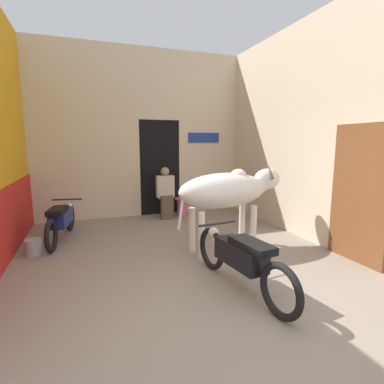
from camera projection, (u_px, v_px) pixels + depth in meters
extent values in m
plane|color=gray|center=(236.00, 325.00, 3.01)|extent=(30.00, 30.00, 0.00)
cube|color=red|center=(3.00, 229.00, 4.38)|extent=(0.03, 4.96, 1.14)
cube|color=beige|center=(140.00, 84.00, 7.18)|extent=(5.08, 0.18, 1.68)
cube|color=beige|center=(87.00, 170.00, 7.08)|extent=(2.47, 0.18, 2.38)
cube|color=beige|center=(206.00, 166.00, 8.09)|extent=(1.59, 0.18, 2.38)
cube|color=black|center=(156.00, 167.00, 7.99)|extent=(1.02, 0.90, 2.38)
cube|color=navy|center=(204.00, 138.00, 7.82)|extent=(0.85, 0.03, 0.25)
cube|color=beige|center=(298.00, 132.00, 5.86)|extent=(0.18, 4.96, 4.06)
cube|color=brown|center=(359.00, 194.00, 4.51)|extent=(0.05, 1.00, 2.10)
ellipsoid|color=silver|center=(224.00, 190.00, 4.98)|extent=(1.69, 0.79, 0.58)
ellipsoid|color=silver|center=(238.00, 175.00, 5.07)|extent=(0.30, 0.27, 0.21)
cylinder|color=silver|center=(260.00, 185.00, 5.30)|extent=(0.41, 0.32, 0.38)
ellipsoid|color=silver|center=(267.00, 179.00, 5.35)|extent=(0.55, 0.38, 0.38)
cylinder|color=silver|center=(181.00, 209.00, 4.69)|extent=(0.14, 0.06, 0.68)
cylinder|color=silver|center=(242.00, 223.00, 5.45)|extent=(0.11, 0.11, 0.75)
cylinder|color=silver|center=(253.00, 227.00, 5.16)|extent=(0.11, 0.11, 0.75)
cylinder|color=silver|center=(192.00, 230.00, 5.02)|extent=(0.11, 0.11, 0.75)
cylinder|color=silver|center=(201.00, 235.00, 4.72)|extent=(0.11, 0.11, 0.75)
cone|color=#473D33|center=(261.00, 171.00, 5.42)|extent=(0.09, 0.18, 0.26)
cone|color=#473D33|center=(270.00, 172.00, 5.19)|extent=(0.09, 0.18, 0.26)
torus|color=black|center=(280.00, 291.00, 3.09)|extent=(0.16, 0.61, 0.61)
torus|color=black|center=(211.00, 249.00, 4.32)|extent=(0.16, 0.61, 0.61)
cube|color=black|center=(240.00, 254.00, 3.68)|extent=(0.38, 0.80, 0.28)
cube|color=black|center=(252.00, 245.00, 3.46)|extent=(0.34, 0.65, 0.09)
cylinder|color=black|center=(217.00, 224.00, 4.12)|extent=(0.58, 0.10, 0.03)
sphere|color=silver|center=(214.00, 233.00, 4.23)|extent=(0.15, 0.15, 0.15)
torus|color=black|center=(51.00, 236.00, 4.98)|extent=(0.18, 0.57, 0.57)
torus|color=black|center=(70.00, 217.00, 6.25)|extent=(0.18, 0.57, 0.57)
cube|color=navy|center=(61.00, 218.00, 5.59)|extent=(0.41, 0.76, 0.28)
cube|color=black|center=(57.00, 211.00, 5.37)|extent=(0.36, 0.61, 0.09)
cylinder|color=black|center=(67.00, 199.00, 6.05)|extent=(0.58, 0.14, 0.03)
sphere|color=silver|center=(68.00, 206.00, 6.16)|extent=(0.15, 0.15, 0.15)
cube|color=brown|center=(167.00, 210.00, 7.20)|extent=(0.29, 0.14, 0.46)
cube|color=brown|center=(166.00, 198.00, 7.24)|extent=(0.29, 0.32, 0.11)
cube|color=beige|center=(165.00, 186.00, 7.26)|extent=(0.42, 0.20, 0.53)
sphere|color=tan|center=(165.00, 171.00, 7.20)|extent=(0.20, 0.20, 0.20)
cylinder|color=#DB6093|center=(182.00, 207.00, 7.53)|extent=(0.25, 0.25, 0.42)
cylinder|color=#DB6093|center=(182.00, 199.00, 7.49)|extent=(0.35, 0.35, 0.04)
cylinder|color=#A8A8B2|center=(34.00, 247.00, 4.90)|extent=(0.26, 0.26, 0.26)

